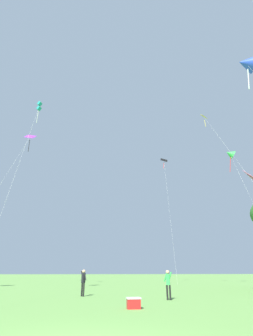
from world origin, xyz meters
TOP-DOWN VIEW (x-y plane):
  - kite_purple_streamer at (-9.18, 29.46)m, footprint 3.64×11.32m
  - kite_black_large at (12.50, 32.09)m, footprint 1.71×5.76m
  - kite_teal_box at (-6.49, 21.62)m, footprint 2.00×4.53m
  - kite_green_small at (19.80, 24.33)m, footprint 2.87×9.56m
  - kite_yellow_diamond at (16.54, 22.79)m, footprint 4.53×10.27m
  - kite_blue_delta at (14.51, 11.07)m, footprint 3.78×11.09m
  - person_in_red_shirt at (0.19, 12.65)m, footprint 0.41×0.42m
  - person_far_back at (4.97, 9.60)m, footprint 0.49×0.27m
  - picnic_cooler at (2.37, 6.30)m, footprint 0.60×0.40m

SIDE VIEW (x-z plane):
  - picnic_cooler at x=2.37m, z-range 0.00..0.44m
  - person_far_back at x=4.97m, z-range 0.16..1.71m
  - person_in_red_shirt at x=0.19m, z-range 0.16..1.76m
  - kite_green_small at x=19.80m, z-range 8.12..26.00m
  - kite_black_large at x=12.50m, z-range 8.09..27.77m
  - kite_purple_streamer at x=-9.18m, z-range 8.78..29.87m
  - kite_blue_delta at x=14.51m, z-range 9.51..30.57m
  - kite_teal_box at x=-6.49m, z-range 9.59..30.62m
  - kite_yellow_diamond at x=16.54m, z-range 8.96..31.86m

